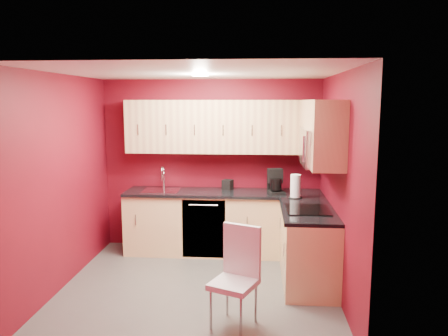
# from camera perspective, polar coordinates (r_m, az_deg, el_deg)

# --- Properties ---
(floor) EXTENTS (3.20, 3.20, 0.00)m
(floor) POSITION_cam_1_polar(r_m,az_deg,el_deg) (5.40, -3.33, -15.17)
(floor) COLOR #494744
(floor) RESTS_ON ground
(ceiling) EXTENTS (3.20, 3.20, 0.00)m
(ceiling) POSITION_cam_1_polar(r_m,az_deg,el_deg) (4.94, -3.59, 12.37)
(ceiling) COLOR white
(ceiling) RESTS_ON wall_back
(wall_back) EXTENTS (3.20, 0.00, 3.20)m
(wall_back) POSITION_cam_1_polar(r_m,az_deg,el_deg) (6.49, -1.62, 0.45)
(wall_back) COLOR #620916
(wall_back) RESTS_ON floor
(wall_front) EXTENTS (3.20, 0.00, 3.20)m
(wall_front) POSITION_cam_1_polar(r_m,az_deg,el_deg) (3.58, -6.80, -6.48)
(wall_front) COLOR #620916
(wall_front) RESTS_ON floor
(wall_left) EXTENTS (0.00, 3.00, 3.00)m
(wall_left) POSITION_cam_1_polar(r_m,az_deg,el_deg) (5.48, -20.28, -1.65)
(wall_left) COLOR #620916
(wall_left) RESTS_ON floor
(wall_right) EXTENTS (0.00, 3.00, 3.00)m
(wall_right) POSITION_cam_1_polar(r_m,az_deg,el_deg) (5.06, 14.82, -2.22)
(wall_right) COLOR #620916
(wall_right) RESTS_ON floor
(base_cabinets_back) EXTENTS (2.80, 0.60, 0.87)m
(base_cabinets_back) POSITION_cam_1_polar(r_m,az_deg,el_deg) (6.35, -0.07, -7.26)
(base_cabinets_back) COLOR #ECCD87
(base_cabinets_back) RESTS_ON floor
(base_cabinets_right) EXTENTS (0.60, 1.30, 0.87)m
(base_cabinets_right) POSITION_cam_1_polar(r_m,az_deg,el_deg) (5.46, 10.87, -10.13)
(base_cabinets_right) COLOR #ECCD87
(base_cabinets_right) RESTS_ON floor
(countertop_back) EXTENTS (2.80, 0.63, 0.04)m
(countertop_back) POSITION_cam_1_polar(r_m,az_deg,el_deg) (6.23, -0.09, -3.27)
(countertop_back) COLOR black
(countertop_back) RESTS_ON base_cabinets_back
(countertop_right) EXTENTS (0.63, 1.27, 0.04)m
(countertop_right) POSITION_cam_1_polar(r_m,az_deg,el_deg) (5.31, 10.87, -5.53)
(countertop_right) COLOR black
(countertop_right) RESTS_ON base_cabinets_right
(upper_cabinets_back) EXTENTS (2.80, 0.35, 0.75)m
(upper_cabinets_back) POSITION_cam_1_polar(r_m,az_deg,el_deg) (6.24, 0.02, 5.42)
(upper_cabinets_back) COLOR tan
(upper_cabinets_back) RESTS_ON wall_back
(upper_cabinets_right) EXTENTS (0.35, 1.55, 0.75)m
(upper_cabinets_right) POSITION_cam_1_polar(r_m,az_deg,el_deg) (5.38, 12.42, 5.36)
(upper_cabinets_right) COLOR tan
(upper_cabinets_right) RESTS_ON wall_right
(microwave) EXTENTS (0.42, 0.76, 0.42)m
(microwave) POSITION_cam_1_polar(r_m,az_deg,el_deg) (5.16, 12.36, 2.69)
(microwave) COLOR silver
(microwave) RESTS_ON upper_cabinets_right
(cooktop) EXTENTS (0.50, 0.55, 0.01)m
(cooktop) POSITION_cam_1_polar(r_m,az_deg,el_deg) (5.27, 10.86, -5.36)
(cooktop) COLOR black
(cooktop) RESTS_ON countertop_right
(sink) EXTENTS (0.52, 0.42, 0.35)m
(sink) POSITION_cam_1_polar(r_m,az_deg,el_deg) (6.37, -8.18, -2.60)
(sink) COLOR silver
(sink) RESTS_ON countertop_back
(dishwasher_front) EXTENTS (0.60, 0.02, 0.82)m
(dishwasher_front) POSITION_cam_1_polar(r_m,az_deg,el_deg) (6.10, -2.66, -7.95)
(dishwasher_front) COLOR black
(dishwasher_front) RESTS_ON base_cabinets_back
(downlight) EXTENTS (0.20, 0.20, 0.01)m
(downlight) POSITION_cam_1_polar(r_m,az_deg,el_deg) (5.24, -3.12, 12.00)
(downlight) COLOR white
(downlight) RESTS_ON ceiling
(coffee_maker) EXTENTS (0.27, 0.31, 0.34)m
(coffee_maker) POSITION_cam_1_polar(r_m,az_deg,el_deg) (6.12, 6.86, -1.75)
(coffee_maker) COLOR black
(coffee_maker) RESTS_ON countertop_back
(napkin_holder) EXTENTS (0.17, 0.17, 0.14)m
(napkin_holder) POSITION_cam_1_polar(r_m,az_deg,el_deg) (6.35, 0.48, -2.20)
(napkin_holder) COLOR black
(napkin_holder) RESTS_ON countertop_back
(paper_towel) EXTENTS (0.22, 0.22, 0.31)m
(paper_towel) POSITION_cam_1_polar(r_m,az_deg,el_deg) (5.86, 9.32, -2.37)
(paper_towel) COLOR white
(paper_towel) RESTS_ON countertop_right
(dining_chair) EXTENTS (0.53, 0.54, 0.98)m
(dining_chair) POSITION_cam_1_polar(r_m,az_deg,el_deg) (4.35, 1.28, -14.21)
(dining_chair) COLOR silver
(dining_chair) RESTS_ON floor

